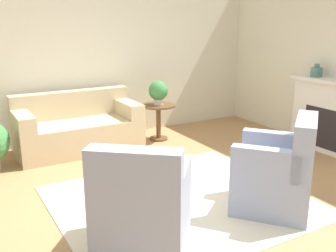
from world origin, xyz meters
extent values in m
plane|color=#AD7F51|center=(0.00, 0.00, 0.00)|extent=(16.00, 16.00, 0.00)
cube|color=beige|center=(0.00, 2.98, 1.40)|extent=(9.83, 0.12, 2.80)
cube|color=beige|center=(0.00, 0.00, 0.01)|extent=(2.74, 2.42, 0.01)
cube|color=#C6B289|center=(-0.43, 2.33, 0.24)|extent=(1.90, 0.88, 0.48)
cube|color=#C6B289|center=(-0.43, 2.67, 0.69)|extent=(1.90, 0.20, 0.43)
cube|color=#C6B289|center=(-1.26, 2.31, 0.60)|extent=(0.24, 0.84, 0.24)
cube|color=#C6B289|center=(0.39, 2.31, 0.60)|extent=(0.24, 0.84, 0.24)
cube|color=brown|center=(-0.43, 1.92, 0.03)|extent=(1.71, 0.05, 0.06)
cube|color=#8E99B2|center=(-0.78, -0.63, 0.24)|extent=(1.10, 1.10, 0.46)
cube|color=#8E99B2|center=(-0.97, -0.86, 0.76)|extent=(0.72, 0.64, 0.59)
cube|color=#8E99B2|center=(-0.52, -0.81, 0.63)|extent=(0.58, 0.67, 0.32)
cube|color=#8E99B2|center=(-1.01, -0.42, 0.63)|extent=(0.58, 0.67, 0.32)
cube|color=brown|center=(-0.55, -0.35, 0.04)|extent=(0.57, 0.48, 0.06)
cube|color=#8E99B2|center=(0.78, -0.63, 0.24)|extent=(1.10, 1.10, 0.46)
cube|color=#8E99B2|center=(0.97, -0.86, 0.76)|extent=(0.72, 0.64, 0.59)
cube|color=#8E99B2|center=(1.01, -0.42, 0.63)|extent=(0.58, 0.67, 0.32)
cube|color=#8E99B2|center=(0.52, -0.81, 0.63)|extent=(0.58, 0.67, 0.32)
cube|color=brown|center=(0.55, -0.35, 0.04)|extent=(0.57, 0.48, 0.06)
cylinder|color=#C6B289|center=(-0.15, 0.28, 0.28)|extent=(0.68, 0.68, 0.29)
cylinder|color=brown|center=(-0.35, 0.08, 0.07)|extent=(0.05, 0.05, 0.12)
cylinder|color=brown|center=(0.06, 0.08, 0.07)|extent=(0.05, 0.05, 0.12)
cylinder|color=brown|center=(-0.35, 0.48, 0.07)|extent=(0.05, 0.05, 0.12)
cylinder|color=brown|center=(0.06, 0.48, 0.07)|extent=(0.05, 0.05, 0.12)
cylinder|color=brown|center=(0.93, 2.24, 0.60)|extent=(0.58, 0.58, 0.03)
cylinder|color=brown|center=(0.93, 2.24, 0.29)|extent=(0.08, 0.08, 0.58)
cylinder|color=brown|center=(0.93, 2.24, 0.01)|extent=(0.32, 0.32, 0.03)
cube|color=silver|center=(2.98, 0.39, 0.57)|extent=(0.36, 1.21, 1.13)
cube|color=#282323|center=(2.81, 0.39, 0.39)|extent=(0.02, 0.66, 0.62)
cube|color=silver|center=(2.96, 0.39, 1.11)|extent=(0.44, 1.31, 0.05)
cylinder|color=#477066|center=(2.96, 0.72, 1.21)|extent=(0.18, 0.18, 0.15)
cylinder|color=#477066|center=(2.96, 0.72, 1.31)|extent=(0.08, 0.08, 0.06)
cylinder|color=beige|center=(0.93, 2.24, 0.67)|extent=(0.15, 0.15, 0.10)
sphere|color=#3D7F42|center=(0.93, 2.24, 0.86)|extent=(0.33, 0.33, 0.33)
camera|label=1|loc=(-2.17, -3.49, 2.03)|focal=42.00mm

